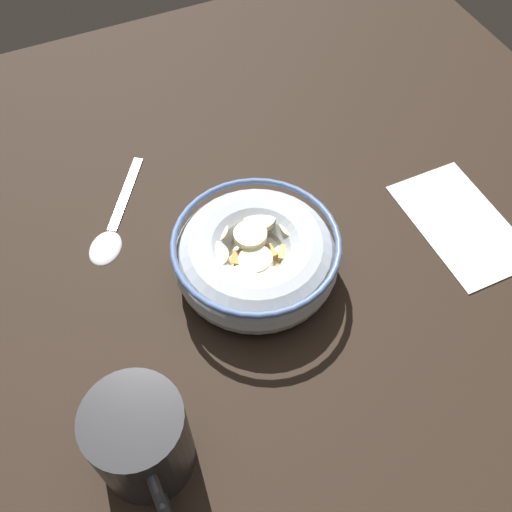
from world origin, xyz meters
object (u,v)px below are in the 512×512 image
object	(u,v)px
spoon	(110,232)
cereal_bowl	(256,257)
coffee_mug	(141,442)
folded_napkin	(461,223)

from	to	relation	value
spoon	cereal_bowl	bearing A→B (deg)	47.70
coffee_mug	cereal_bowl	bearing A→B (deg)	130.31
cereal_bowl	spoon	xyz separation A→B (cm)	(-10.61, -11.66, -2.58)
spoon	folded_napkin	xyz separation A→B (cm)	(13.74, 33.75, -0.19)
cereal_bowl	spoon	distance (cm)	15.97
cereal_bowl	spoon	bearing A→B (deg)	-132.30
spoon	coffee_mug	bearing A→B (deg)	-8.58
coffee_mug	folded_napkin	distance (cm)	38.81
spoon	folded_napkin	size ratio (longest dim) A/B	0.90
cereal_bowl	folded_napkin	world-z (taller)	cereal_bowl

